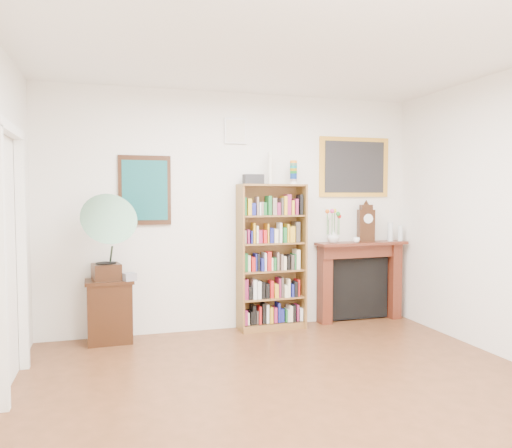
{
  "coord_description": "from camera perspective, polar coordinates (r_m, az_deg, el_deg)",
  "views": [
    {
      "loc": [
        -1.42,
        -3.26,
        1.59
      ],
      "look_at": [
        -0.0,
        1.6,
        1.3
      ],
      "focal_mm": 35.0,
      "sensor_mm": 36.0,
      "label": 1
    }
  ],
  "objects": [
    {
      "name": "side_cabinet",
      "position": [
        5.69,
        -16.37,
        -9.53
      ],
      "size": [
        0.52,
        0.38,
        0.68
      ],
      "primitive_type": "cube",
      "rotation": [
        0.0,
        0.0,
        0.04
      ],
      "color": "black",
      "rests_on": "floor"
    },
    {
      "name": "teacup",
      "position": [
        6.28,
        11.4,
        -1.81
      ],
      "size": [
        0.09,
        0.09,
        0.07
      ],
      "primitive_type": "imported",
      "rotation": [
        0.0,
        0.0,
        -0.07
      ],
      "color": "white",
      "rests_on": "fireplace"
    },
    {
      "name": "cd_stack",
      "position": [
        5.51,
        -14.26,
        -5.87
      ],
      "size": [
        0.15,
        0.15,
        0.08
      ],
      "primitive_type": "cube",
      "rotation": [
        0.0,
        0.0,
        0.33
      ],
      "color": "#ABAAB6",
      "rests_on": "side_cabinet"
    },
    {
      "name": "gramophone",
      "position": [
        5.43,
        -16.82,
        -0.93
      ],
      "size": [
        0.68,
        0.79,
        0.93
      ],
      "rotation": [
        0.0,
        0.0,
        0.18
      ],
      "color": "black",
      "rests_on": "side_cabinet"
    },
    {
      "name": "bookshelf",
      "position": [
        5.92,
        1.81,
        -2.82
      ],
      "size": [
        0.81,
        0.32,
        1.99
      ],
      "rotation": [
        0.0,
        0.0,
        0.05
      ],
      "color": "brown",
      "rests_on": "floor"
    },
    {
      "name": "mantel_clock",
      "position": [
        6.46,
        12.46,
        0.03
      ],
      "size": [
        0.21,
        0.14,
        0.47
      ],
      "rotation": [
        0.0,
        0.0,
        -0.14
      ],
      "color": "black",
      "rests_on": "fireplace"
    },
    {
      "name": "bottle_right",
      "position": [
        6.66,
        16.16,
        -1.01
      ],
      "size": [
        0.06,
        0.06,
        0.2
      ],
      "primitive_type": "cylinder",
      "color": "silver",
      "rests_on": "fireplace"
    },
    {
      "name": "bottle_left",
      "position": [
        6.62,
        15.1,
        -0.84
      ],
      "size": [
        0.07,
        0.07,
        0.24
      ],
      "primitive_type": "cylinder",
      "color": "silver",
      "rests_on": "fireplace"
    },
    {
      "name": "room",
      "position": [
        3.56,
        7.31,
        0.14
      ],
      "size": [
        4.51,
        5.01,
        2.81
      ],
      "color": "#512F18",
      "rests_on": "ground"
    },
    {
      "name": "gilt_painting",
      "position": [
        6.47,
        11.16,
        6.39
      ],
      "size": [
        0.95,
        0.04,
        0.75
      ],
      "color": "gold",
      "rests_on": "back_wall"
    },
    {
      "name": "door_casing",
      "position": [
        4.54,
        -26.16,
        -1.24
      ],
      "size": [
        0.08,
        1.02,
        2.17
      ],
      "color": "white",
      "rests_on": "left_wall"
    },
    {
      "name": "flower_vase",
      "position": [
        6.21,
        8.8,
        -1.41
      ],
      "size": [
        0.19,
        0.19,
        0.16
      ],
      "primitive_type": "imported",
      "rotation": [
        0.0,
        0.0,
        0.35
      ],
      "color": "silver",
      "rests_on": "fireplace"
    },
    {
      "name": "teal_poster",
      "position": [
        5.75,
        -12.59,
        3.78
      ],
      "size": [
        0.58,
        0.04,
        0.78
      ],
      "color": "black",
      "rests_on": "back_wall"
    },
    {
      "name": "small_picture",
      "position": [
        5.96,
        -2.37,
        10.59
      ],
      "size": [
        0.26,
        0.04,
        0.3
      ],
      "color": "white",
      "rests_on": "back_wall"
    },
    {
      "name": "fireplace",
      "position": [
        6.5,
        11.73,
        -5.7
      ],
      "size": [
        1.21,
        0.35,
        1.01
      ],
      "rotation": [
        0.0,
        0.0,
        0.06
      ],
      "color": "#471C10",
      "rests_on": "floor"
    }
  ]
}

